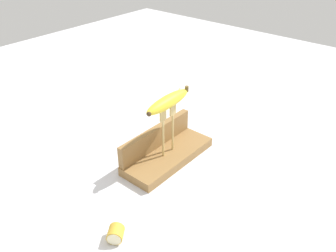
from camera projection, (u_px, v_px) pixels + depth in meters
ground_plane at (168, 160)px, 1.18m from camera, size 3.00×3.00×0.00m
wooden_board at (168, 156)px, 1.18m from camera, size 0.32×0.13×0.03m
board_backstop at (156, 137)px, 1.18m from camera, size 0.32×0.02×0.07m
fork_stand_center at (169, 126)px, 1.11m from camera, size 0.07×0.01×0.17m
banana_raised_center at (169, 102)px, 1.07m from camera, size 0.20×0.05×0.04m
fork_fallen_near at (174, 98)px, 1.56m from camera, size 0.16×0.09×0.01m
banana_chunk_near at (116, 234)px, 0.89m from camera, size 0.05×0.05×0.04m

